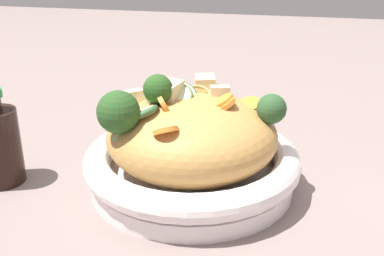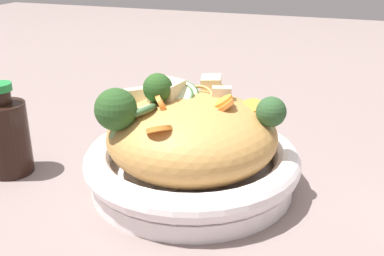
# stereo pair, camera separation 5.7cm
# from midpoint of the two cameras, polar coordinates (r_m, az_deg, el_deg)

# --- Properties ---
(ground_plane) EXTENTS (3.00, 3.00, 0.00)m
(ground_plane) POSITION_cam_midpoint_polar(r_m,az_deg,el_deg) (0.61, 2.72, -7.09)
(ground_plane) COLOR gray
(serving_bowl) EXTENTS (0.27, 0.27, 0.06)m
(serving_bowl) POSITION_cam_midpoint_polar(r_m,az_deg,el_deg) (0.60, 2.77, -4.70)
(serving_bowl) COLOR white
(serving_bowl) RESTS_ON ground_plane
(noodle_heap) EXTENTS (0.21, 0.21, 0.11)m
(noodle_heap) POSITION_cam_midpoint_polar(r_m,az_deg,el_deg) (0.58, 2.86, -0.94)
(noodle_heap) COLOR #BD8A47
(noodle_heap) RESTS_ON serving_bowl
(broccoli_florets) EXTENTS (0.12, 0.21, 0.07)m
(broccoli_florets) POSITION_cam_midpoint_polar(r_m,az_deg,el_deg) (0.54, -1.00, 2.66)
(broccoli_florets) COLOR #96B96F
(broccoli_florets) RESTS_ON serving_bowl
(carrot_coins) EXTENTS (0.17, 0.12, 0.03)m
(carrot_coins) POSITION_cam_midpoint_polar(r_m,az_deg,el_deg) (0.55, 4.66, 2.52)
(carrot_coins) COLOR orange
(carrot_coins) RESTS_ON serving_bowl
(zucchini_slices) EXTENTS (0.12, 0.09, 0.03)m
(zucchini_slices) POSITION_cam_midpoint_polar(r_m,az_deg,el_deg) (0.56, -0.24, 3.49)
(zucchini_slices) COLOR beige
(zucchini_slices) RESTS_ON serving_bowl
(chicken_chunks) EXTENTS (0.12, 0.14, 0.05)m
(chicken_chunks) POSITION_cam_midpoint_polar(r_m,az_deg,el_deg) (0.59, 1.60, 4.39)
(chicken_chunks) COLOR beige
(chicken_chunks) RESTS_ON serving_bowl
(soy_sauce_bottle) EXTENTS (0.06, 0.06, 0.13)m
(soy_sauce_bottle) POSITION_cam_midpoint_polar(r_m,az_deg,el_deg) (0.66, -19.59, -0.98)
(soy_sauce_bottle) COLOR black
(soy_sauce_bottle) RESTS_ON ground_plane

